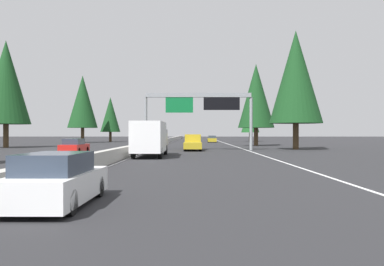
% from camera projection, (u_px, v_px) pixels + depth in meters
% --- Properties ---
extents(ground_plane, '(320.00, 320.00, 0.00)m').
position_uv_depth(ground_plane, '(161.00, 146.00, 62.37)').
color(ground_plane, '#262628').
extents(median_barrier, '(180.00, 0.56, 0.90)m').
position_uv_depth(median_barrier, '(168.00, 140.00, 82.37)').
color(median_barrier, '#ADAAA3').
rests_on(median_barrier, ground).
extents(shoulder_stripe_right, '(160.00, 0.16, 0.01)m').
position_uv_depth(shoulder_stripe_right, '(227.00, 144.00, 72.29)').
color(shoulder_stripe_right, silver).
rests_on(shoulder_stripe_right, ground).
extents(shoulder_stripe_median, '(160.00, 0.16, 0.01)m').
position_uv_depth(shoulder_stripe_median, '(167.00, 144.00, 72.36)').
color(shoulder_stripe_median, silver).
rests_on(shoulder_stripe_median, ground).
extents(sign_gantry_overhead, '(0.50, 12.68, 6.69)m').
position_uv_depth(sign_gantry_overhead, '(200.00, 105.00, 45.25)').
color(sign_gantry_overhead, gray).
rests_on(sign_gantry_overhead, ground).
extents(sedan_far_right, '(4.40, 1.80, 1.47)m').
position_uv_depth(sedan_far_right, '(57.00, 181.00, 10.78)').
color(sedan_far_right, white).
rests_on(sedan_far_right, ground).
extents(box_truck_distant_a, '(8.50, 2.40, 2.95)m').
position_uv_depth(box_truck_distant_a, '(151.00, 138.00, 33.14)').
color(box_truck_distant_a, white).
rests_on(box_truck_distant_a, ground).
extents(pickup_near_center, '(5.60, 2.00, 1.86)m').
position_uv_depth(pickup_near_center, '(193.00, 143.00, 44.93)').
color(pickup_near_center, '#AD931E').
rests_on(pickup_near_center, ground).
extents(sedan_far_left, '(4.40, 1.80, 1.47)m').
position_uv_depth(sedan_far_left, '(195.00, 137.00, 115.85)').
color(sedan_far_left, black).
rests_on(sedan_far_left, ground).
extents(minivan_far_center, '(5.00, 1.95, 1.69)m').
position_uv_depth(minivan_far_center, '(194.00, 137.00, 93.80)').
color(minivan_far_center, '#1E4793').
rests_on(minivan_far_center, ground).
extents(sedan_mid_center, '(4.40, 1.80, 1.47)m').
position_uv_depth(sedan_mid_center, '(212.00, 139.00, 83.53)').
color(sedan_mid_center, '#AD931E').
rests_on(sedan_mid_center, ground).
extents(oncoming_near, '(4.40, 1.80, 1.47)m').
position_uv_depth(oncoming_near, '(74.00, 147.00, 37.85)').
color(oncoming_near, red).
rests_on(oncoming_near, ground).
extents(conifer_right_near, '(6.43, 6.43, 14.60)m').
position_uv_depth(conifer_right_near, '(296.00, 77.00, 47.45)').
color(conifer_right_near, '#4C3823').
rests_on(conifer_right_near, ground).
extents(conifer_right_mid, '(5.72, 5.72, 12.99)m').
position_uv_depth(conifer_right_mid, '(256.00, 96.00, 61.44)').
color(conifer_right_mid, '#4C3823').
rests_on(conifer_right_mid, ground).
extents(conifer_right_far, '(4.30, 4.30, 9.78)m').
position_uv_depth(conifer_right_far, '(250.00, 117.00, 92.58)').
color(conifer_right_far, '#4C3823').
rests_on(conifer_right_far, ground).
extents(conifer_left_near, '(6.52, 6.52, 14.81)m').
position_uv_depth(conifer_left_near, '(6.00, 82.00, 53.38)').
color(conifer_left_near, '#4C3823').
rests_on(conifer_left_near, ground).
extents(conifer_left_mid, '(6.25, 6.25, 14.21)m').
position_uv_depth(conifer_left_mid, '(83.00, 102.00, 81.86)').
color(conifer_left_mid, '#4C3823').
rests_on(conifer_left_mid, ground).
extents(conifer_left_far, '(4.54, 4.54, 10.33)m').
position_uv_depth(conifer_left_far, '(110.00, 115.00, 89.55)').
color(conifer_left_far, '#4C3823').
rests_on(conifer_left_far, ground).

